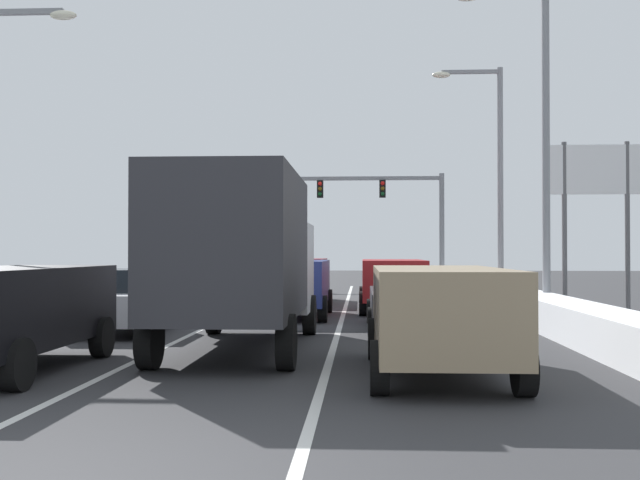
% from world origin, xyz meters
% --- Properties ---
extents(ground_plane, '(120.00, 120.00, 0.00)m').
position_xyz_m(ground_plane, '(0.00, 14.20, 0.00)').
color(ground_plane, '#333335').
extents(lane_stripe_between_right_lane_and_center_lane, '(0.14, 39.05, 0.01)m').
position_xyz_m(lane_stripe_between_right_lane_and_center_lane, '(1.70, 17.75, 0.00)').
color(lane_stripe_between_right_lane_and_center_lane, silver).
rests_on(lane_stripe_between_right_lane_and_center_lane, ground).
extents(lane_stripe_between_center_lane_and_left_lane, '(0.14, 39.05, 0.01)m').
position_xyz_m(lane_stripe_between_center_lane_and_left_lane, '(-1.70, 17.75, 0.00)').
color(lane_stripe_between_center_lane_and_left_lane, silver).
rests_on(lane_stripe_between_center_lane_and_left_lane, ground).
extents(snow_bank_right_shoulder, '(1.20, 39.05, 0.78)m').
position_xyz_m(snow_bank_right_shoulder, '(7.00, 17.75, 0.39)').
color(snow_bank_right_shoulder, white).
rests_on(snow_bank_right_shoulder, ground).
extents(snow_bank_left_shoulder, '(1.99, 39.05, 0.85)m').
position_xyz_m(snow_bank_left_shoulder, '(-7.00, 17.75, 0.42)').
color(snow_bank_left_shoulder, white).
rests_on(snow_bank_left_shoulder, ground).
extents(suv_tan_right_lane_nearest, '(2.16, 4.90, 1.67)m').
position_xyz_m(suv_tan_right_lane_nearest, '(3.46, 6.15, 1.02)').
color(suv_tan_right_lane_nearest, '#937F60').
rests_on(suv_tan_right_lane_nearest, ground).
extents(sedan_charcoal_right_lane_second, '(2.00, 4.50, 1.51)m').
position_xyz_m(sedan_charcoal_right_lane_second, '(3.40, 13.15, 0.76)').
color(sedan_charcoal_right_lane_second, '#38383D').
rests_on(sedan_charcoal_right_lane_second, ground).
extents(suv_red_right_lane_third, '(2.16, 4.90, 1.67)m').
position_xyz_m(suv_red_right_lane_third, '(3.27, 18.88, 1.02)').
color(suv_red_right_lane_third, maroon).
rests_on(suv_red_right_lane_third, ground).
extents(box_truck_center_lane_nearest, '(2.53, 7.20, 3.36)m').
position_xyz_m(box_truck_center_lane_nearest, '(-0.07, 8.91, 1.90)').
color(box_truck_center_lane_nearest, '#B7BABF').
rests_on(box_truck_center_lane_nearest, ground).
extents(suv_navy_center_lane_second, '(2.16, 4.90, 1.67)m').
position_xyz_m(suv_navy_center_lane_second, '(0.24, 16.62, 1.02)').
color(suv_navy_center_lane_second, navy).
rests_on(suv_navy_center_lane_second, ground).
extents(suv_maroon_center_lane_third, '(2.16, 4.90, 1.67)m').
position_xyz_m(suv_maroon_center_lane_third, '(-0.14, 23.24, 1.02)').
color(suv_maroon_center_lane_third, maroon).
rests_on(suv_maroon_center_lane_third, ground).
extents(suv_black_left_lane_nearest, '(2.16, 4.90, 1.67)m').
position_xyz_m(suv_black_left_lane_nearest, '(-3.42, 6.15, 1.02)').
color(suv_black_left_lane_nearest, black).
rests_on(suv_black_left_lane_nearest, ground).
extents(sedan_white_left_lane_second, '(2.00, 4.50, 1.51)m').
position_xyz_m(sedan_white_left_lane_second, '(-3.33, 12.34, 0.76)').
color(sedan_white_left_lane_second, silver).
rests_on(sedan_white_left_lane_second, ground).
extents(sedan_gray_left_lane_third, '(2.00, 4.50, 1.51)m').
position_xyz_m(sedan_gray_left_lane_third, '(-3.49, 18.07, 0.76)').
color(sedan_gray_left_lane_third, slate).
rests_on(sedan_gray_left_lane_third, ground).
extents(traffic_light_gantry, '(10.94, 0.47, 6.20)m').
position_xyz_m(traffic_light_gantry, '(2.77, 35.48, 4.74)').
color(traffic_light_gantry, slate).
rests_on(traffic_light_gantry, ground).
extents(street_lamp_right_near, '(2.66, 0.36, 9.47)m').
position_xyz_m(street_lamp_right_near, '(7.16, 15.97, 5.57)').
color(street_lamp_right_near, gray).
rests_on(street_lamp_right_near, ground).
extents(street_lamp_right_mid, '(2.66, 0.36, 8.90)m').
position_xyz_m(street_lamp_right_mid, '(7.15, 23.07, 5.27)').
color(street_lamp_right_mid, gray).
rests_on(street_lamp_right_mid, ground).
extents(roadside_sign_right, '(3.20, 0.16, 5.50)m').
position_xyz_m(roadside_sign_right, '(9.83, 19.17, 4.02)').
color(roadside_sign_right, '#59595B').
rests_on(roadside_sign_right, ground).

